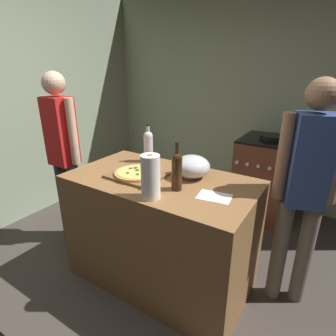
% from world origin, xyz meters
% --- Properties ---
extents(ground_plane, '(4.47, 3.18, 0.02)m').
position_xyz_m(ground_plane, '(0.00, 1.29, -0.01)').
color(ground_plane, '#3F3833').
extents(kitchen_wall_rear, '(4.47, 0.10, 2.60)m').
position_xyz_m(kitchen_wall_rear, '(0.00, 2.63, 1.30)').
color(kitchen_wall_rear, '#99A889').
rests_on(kitchen_wall_rear, ground_plane).
extents(kitchen_wall_left, '(0.10, 3.18, 2.60)m').
position_xyz_m(kitchen_wall_left, '(-1.99, 1.29, 1.30)').
color(kitchen_wall_left, '#99A889').
rests_on(kitchen_wall_left, ground_plane).
extents(counter, '(1.40, 0.77, 0.90)m').
position_xyz_m(counter, '(-0.05, 0.73, 0.45)').
color(counter, olive).
rests_on(counter, ground_plane).
extents(cutting_board, '(0.40, 0.32, 0.02)m').
position_xyz_m(cutting_board, '(-0.22, 0.66, 0.91)').
color(cutting_board, brown).
rests_on(cutting_board, counter).
extents(pizza, '(0.33, 0.33, 0.03)m').
position_xyz_m(pizza, '(-0.22, 0.66, 0.93)').
color(pizza, tan).
rests_on(pizza, cutting_board).
extents(mixing_bowl, '(0.27, 0.27, 0.17)m').
position_xyz_m(mixing_bowl, '(0.13, 0.88, 0.98)').
color(mixing_bowl, '#B2B2B7').
rests_on(mixing_bowl, counter).
extents(paper_towel_roll, '(0.12, 0.12, 0.29)m').
position_xyz_m(paper_towel_roll, '(0.07, 0.44, 1.04)').
color(paper_towel_roll, white).
rests_on(paper_towel_roll, counter).
extents(wine_bottle_amber, '(0.07, 0.07, 0.33)m').
position_xyz_m(wine_bottle_amber, '(0.15, 0.63, 1.04)').
color(wine_bottle_amber, '#331E0F').
rests_on(wine_bottle_amber, counter).
extents(wine_bottle_dark, '(0.08, 0.08, 0.32)m').
position_xyz_m(wine_bottle_dark, '(-0.35, 0.99, 1.05)').
color(wine_bottle_dark, silver).
rests_on(wine_bottle_dark, counter).
extents(recipe_sheet, '(0.23, 0.18, 0.00)m').
position_xyz_m(recipe_sheet, '(0.41, 0.66, 0.90)').
color(recipe_sheet, white).
rests_on(recipe_sheet, counter).
extents(stove, '(0.57, 0.64, 0.97)m').
position_xyz_m(stove, '(0.37, 2.23, 0.47)').
color(stove, brown).
rests_on(stove, ground_plane).
extents(person_in_stripes, '(0.40, 0.20, 1.64)m').
position_xyz_m(person_in_stripes, '(-1.12, 0.70, 0.95)').
color(person_in_stripes, '#383D4C').
rests_on(person_in_stripes, ground_plane).
extents(person_in_red, '(0.38, 0.27, 1.62)m').
position_xyz_m(person_in_red, '(0.88, 1.05, 0.94)').
color(person_in_red, slate).
rests_on(person_in_red, ground_plane).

